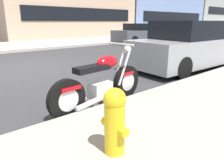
{
  "coord_description": "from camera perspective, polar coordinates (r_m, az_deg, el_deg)",
  "views": [
    {
      "loc": [
        -2.1,
        -7.01,
        1.52
      ],
      "look_at": [
        0.22,
        -4.22,
        0.49
      ],
      "focal_mm": 33.06,
      "sensor_mm": 36.0,
      "label": 1
    }
  ],
  "objects": [
    {
      "name": "fire_hydrant",
      "position": [
        2.21,
        0.73,
        -10.86
      ],
      "size": [
        0.24,
        0.36,
        0.74
      ],
      "color": "gold",
      "rests_on": "sidewalk_near_curb"
    },
    {
      "name": "parking_stall_stripe",
      "position": [
        4.26,
        -7.41,
        -5.19
      ],
      "size": [
        0.12,
        2.2,
        0.01
      ],
      "primitive_type": "cube",
      "color": "silver",
      "rests_on": "ground"
    },
    {
      "name": "parked_car_at_intersection",
      "position": [
        7.51,
        20.66,
        8.8
      ],
      "size": [
        4.5,
        1.98,
        1.55
      ],
      "rotation": [
        0.0,
        0.0,
        -0.05
      ],
      "color": "gray",
      "rests_on": "ground"
    },
    {
      "name": "car_opposite_curb",
      "position": [
        15.52,
        7.74,
        12.54
      ],
      "size": [
        4.12,
        1.87,
        1.4
      ],
      "rotation": [
        0.0,
        0.0,
        3.12
      ],
      "color": "#4C515B",
      "rests_on": "ground"
    },
    {
      "name": "sidewalk_far_curb",
      "position": [
        19.73,
        6.17,
        11.53
      ],
      "size": [
        120.0,
        5.0,
        0.14
      ],
      "primitive_type": "cube",
      "color": "#ADA89E",
      "rests_on": "ground"
    },
    {
      "name": "parked_motorcycle",
      "position": [
        3.75,
        -2.98,
        -1.01
      ],
      "size": [
        2.1,
        0.62,
        1.13
      ],
      "rotation": [
        0.0,
        0.0,
        0.1
      ],
      "color": "black",
      "rests_on": "ground"
    },
    {
      "name": "ground_plane",
      "position": [
        7.47,
        -22.55,
        2.85
      ],
      "size": [
        260.0,
        260.0,
        0.0
      ],
      "primitive_type": "plane",
      "color": "#333335"
    }
  ]
}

